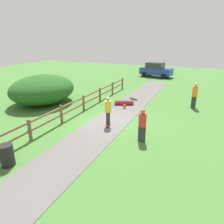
% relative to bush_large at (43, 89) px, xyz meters
% --- Properties ---
extents(ground_plane, '(60.00, 60.00, 0.00)m').
position_rel_bush_large_xyz_m(ground_plane, '(6.45, -1.59, -1.11)').
color(ground_plane, '#427533').
extents(asphalt_path, '(2.40, 28.00, 0.02)m').
position_rel_bush_large_xyz_m(asphalt_path, '(6.45, -1.59, -1.10)').
color(asphalt_path, '#605E5B').
rests_on(asphalt_path, ground_plane).
extents(wooden_fence, '(0.12, 18.12, 1.10)m').
position_rel_bush_large_xyz_m(wooden_fence, '(3.85, -1.59, -0.44)').
color(wooden_fence, brown).
rests_on(wooden_fence, ground_plane).
extents(bush_large, '(4.51, 5.41, 2.22)m').
position_rel_bush_large_xyz_m(bush_large, '(0.00, 0.00, 0.00)').
color(bush_large, '#23561E').
rests_on(bush_large, ground_plane).
extents(trash_bin, '(0.56, 0.56, 0.90)m').
position_rel_bush_large_xyz_m(trash_bin, '(4.65, -7.52, -0.66)').
color(trash_bin, black).
rests_on(trash_bin, ground_plane).
extents(skater_riding, '(0.48, 0.82, 1.74)m').
position_rel_bush_large_xyz_m(skater_riding, '(6.66, -2.21, -0.12)').
color(skater_riding, '#B23326').
rests_on(skater_riding, asphalt_path).
extents(skater_fallen, '(1.47, 1.36, 0.36)m').
position_rel_bush_large_xyz_m(skater_fallen, '(6.09, 1.95, -0.91)').
color(skater_fallen, maroon).
rests_on(skater_fallen, asphalt_path).
extents(skateboard_loose, '(0.79, 0.58, 0.08)m').
position_rel_bush_large_xyz_m(skateboard_loose, '(6.25, 3.79, -1.02)').
color(skateboard_loose, black).
rests_on(skateboard_loose, asphalt_path).
extents(bystander_orange, '(0.52, 0.52, 1.87)m').
position_rel_bush_large_xyz_m(bystander_orange, '(11.00, 3.45, -0.07)').
color(bystander_orange, '#2D2D33').
rests_on(bystander_orange, ground_plane).
extents(bystander_red, '(0.51, 0.51, 1.68)m').
position_rel_bush_large_xyz_m(bystander_red, '(8.99, -3.29, -0.18)').
color(bystander_red, '#2D2D33').
rests_on(bystander_red, ground_plane).
extents(parked_car_blue, '(4.41, 2.48, 1.92)m').
position_rel_bush_large_xyz_m(parked_car_blue, '(5.44, 15.77, -0.15)').
color(parked_car_blue, '#283D99').
rests_on(parked_car_blue, ground_plane).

